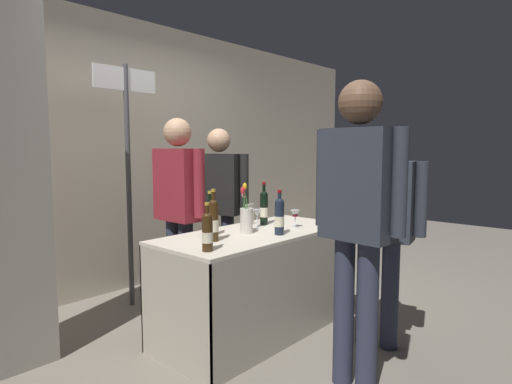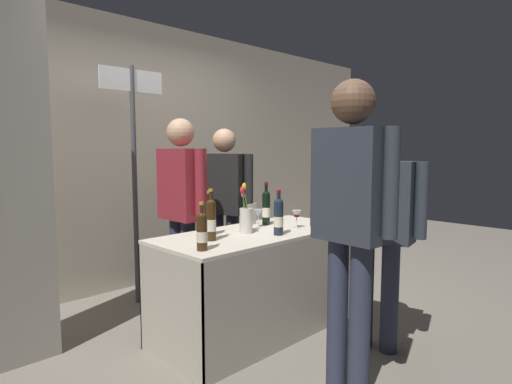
# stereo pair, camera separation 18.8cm
# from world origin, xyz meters

# --- Properties ---
(ground_plane) EXTENTS (12.00, 12.00, 0.00)m
(ground_plane) POSITION_xyz_m (0.00, 0.00, 0.00)
(ground_plane) COLOR gray
(back_partition) EXTENTS (7.54, 0.12, 2.66)m
(back_partition) POSITION_xyz_m (0.00, 1.71, 1.33)
(back_partition) COLOR #B2A893
(back_partition) RESTS_ON ground_plane
(concrete_pillar) EXTENTS (0.39, 0.39, 2.81)m
(concrete_pillar) POSITION_xyz_m (-1.40, 0.87, 1.41)
(concrete_pillar) COLOR gray
(concrete_pillar) RESTS_ON ground_plane
(tasting_table) EXTENTS (1.56, 0.71, 0.78)m
(tasting_table) POSITION_xyz_m (0.00, 0.00, 0.53)
(tasting_table) COLOR beige
(tasting_table) RESTS_ON ground_plane
(featured_wine_bottle) EXTENTS (0.07, 0.07, 0.30)m
(featured_wine_bottle) POSITION_xyz_m (-0.65, -0.19, 0.90)
(featured_wine_bottle) COLOR #38230F
(featured_wine_bottle) RESTS_ON tasting_table
(display_bottle_0) EXTENTS (0.07, 0.07, 0.35)m
(display_bottle_0) POSITION_xyz_m (-0.43, -0.01, 0.92)
(display_bottle_0) COLOR #38230F
(display_bottle_0) RESTS_ON tasting_table
(display_bottle_1) EXTENTS (0.07, 0.07, 0.32)m
(display_bottle_1) POSITION_xyz_m (-0.33, 0.15, 0.91)
(display_bottle_1) COLOR black
(display_bottle_1) RESTS_ON tasting_table
(display_bottle_2) EXTENTS (0.07, 0.07, 0.35)m
(display_bottle_2) POSITION_xyz_m (0.27, 0.15, 0.92)
(display_bottle_2) COLOR black
(display_bottle_2) RESTS_ON tasting_table
(display_bottle_3) EXTENTS (0.07, 0.07, 0.33)m
(display_bottle_3) POSITION_xyz_m (0.03, -0.20, 0.91)
(display_bottle_3) COLOR #192333
(display_bottle_3) RESTS_ON tasting_table
(wine_glass_near_vendor) EXTENTS (0.07, 0.07, 0.14)m
(wine_glass_near_vendor) POSITION_xyz_m (0.34, -0.11, 0.88)
(wine_glass_near_vendor) COLOR silver
(wine_glass_near_vendor) RESTS_ON tasting_table
(wine_glass_mid) EXTENTS (0.07, 0.07, 0.14)m
(wine_glass_mid) POSITION_xyz_m (0.14, 0.11, 0.88)
(wine_glass_mid) COLOR silver
(wine_glass_mid) RESTS_ON tasting_table
(flower_vase) EXTENTS (0.10, 0.09, 0.37)m
(flower_vase) POSITION_xyz_m (-0.09, 0.02, 0.89)
(flower_vase) COLOR silver
(flower_vase) RESTS_ON tasting_table
(brochure_stand) EXTENTS (0.13, 0.04, 0.18)m
(brochure_stand) POSITION_xyz_m (0.17, 0.22, 0.86)
(brochure_stand) COLOR silver
(brochure_stand) RESTS_ON tasting_table
(vendor_presenter) EXTENTS (0.31, 0.61, 1.58)m
(vendor_presenter) POSITION_xyz_m (0.38, 0.80, 0.95)
(vendor_presenter) COLOR #2D3347
(vendor_presenter) RESTS_ON ground_plane
(vendor_assistant) EXTENTS (0.22, 0.58, 1.64)m
(vendor_assistant) POSITION_xyz_m (-0.21, 0.65, 0.98)
(vendor_assistant) COLOR #2D3347
(vendor_assistant) RESTS_ON ground_plane
(taster_foreground_right) EXTENTS (0.24, 0.57, 1.77)m
(taster_foreground_right) POSITION_xyz_m (-0.20, -0.95, 1.07)
(taster_foreground_right) COLOR #2D3347
(taster_foreground_right) RESTS_ON ground_plane
(taster_foreground_left) EXTENTS (0.30, 0.61, 1.54)m
(taster_foreground_left) POSITION_xyz_m (0.40, -0.80, 0.92)
(taster_foreground_left) COLOR #2D3347
(taster_foreground_left) RESTS_ON ground_plane
(booth_signpost) EXTENTS (0.59, 0.04, 2.11)m
(booth_signpost) POSITION_xyz_m (-0.33, 1.20, 1.34)
(booth_signpost) COLOR #47474C
(booth_signpost) RESTS_ON ground_plane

